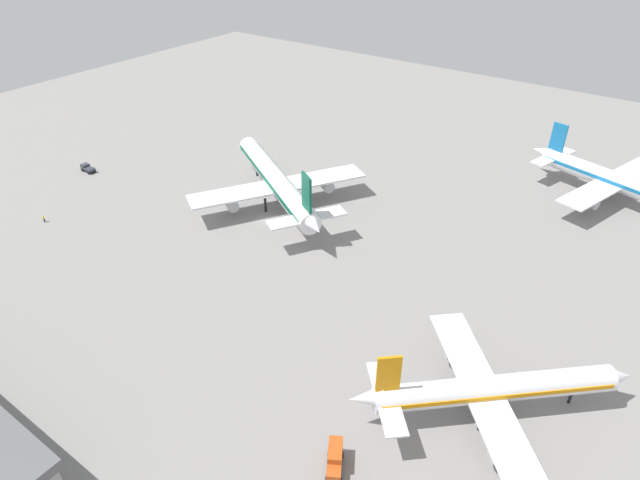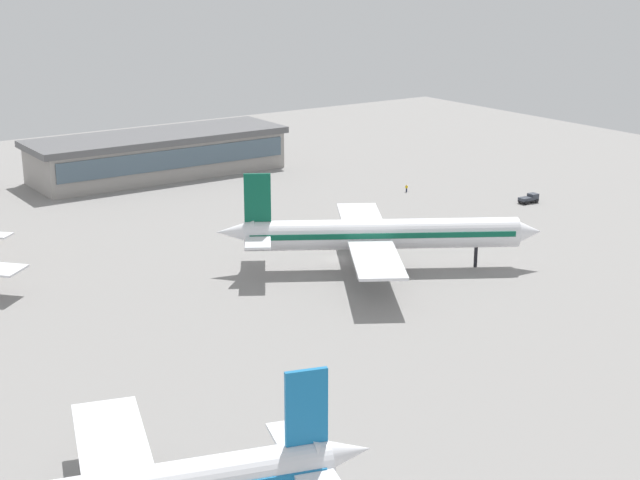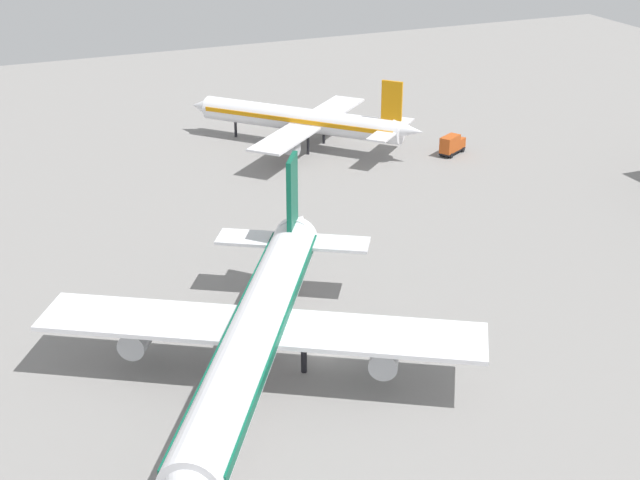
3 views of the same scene
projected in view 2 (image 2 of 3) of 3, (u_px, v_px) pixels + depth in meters
The scene contains 5 objects.
ground at pixel (336, 259), 163.29m from camera, with size 288.00×288.00×0.00m, color gray.
terminal_building at pixel (158, 154), 224.90m from camera, with size 61.87×20.04×10.17m.
airplane_taxiing at pixel (378, 234), 156.52m from camera, with size 48.98×41.09×16.66m.
pushback_tractor at pixel (529, 198), 200.54m from camera, with size 4.48×2.36×1.90m.
ground_crew_worker at pixel (406, 188), 209.86m from camera, with size 0.50×0.54×1.67m.
Camera 2 is at (90.30, 126.50, 50.25)m, focal length 52.63 mm.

